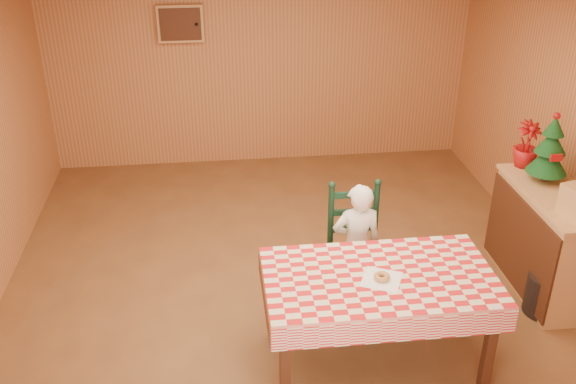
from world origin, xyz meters
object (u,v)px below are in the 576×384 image
Objects in this scene: seated_child at (356,246)px; storage_bin at (547,294)px; shelf_unit at (547,241)px; ladder_chair at (355,248)px; christmas_tree at (550,150)px; dining_table at (379,285)px.

storage_bin is at bearing 168.04° from seated_child.
seated_child reaches higher than storage_bin.
seated_child is at bearing -178.92° from shelf_unit.
shelf_unit is (1.69, -0.03, -0.04)m from ladder_chair.
storage_bin is (1.57, -0.33, -0.38)m from seated_child.
storage_bin is at bearing -101.87° from christmas_tree.
seated_child reaches higher than shelf_unit.
dining_table is at bearing -90.00° from ladder_chair.
ladder_chair is (0.00, 0.79, -0.18)m from dining_table.
dining_table is 1.86m from shelf_unit.
christmas_tree reaches higher than seated_child.
ladder_chair is at bearing -172.45° from christmas_tree.
ladder_chair is 1.65m from storage_bin.
seated_child reaches higher than ladder_chair.
dining_table is 1.34× the size of shelf_unit.
shelf_unit is 0.48m from storage_bin.
dining_table is 2.04m from christmas_tree.
dining_table is at bearing -149.16° from christmas_tree.
seated_child is (-0.00, 0.73, -0.13)m from dining_table.
dining_table is at bearing -165.72° from storage_bin.
christmas_tree is (1.69, 0.22, 0.71)m from ladder_chair.
christmas_tree reaches higher than shelf_unit.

